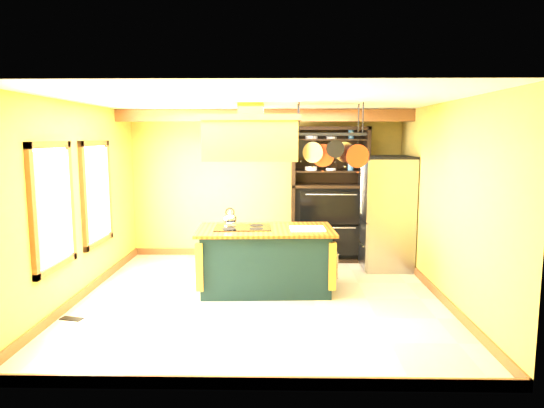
{
  "coord_description": "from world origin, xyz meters",
  "views": [
    {
      "loc": [
        0.29,
        -6.53,
        2.22
      ],
      "look_at": [
        0.16,
        0.3,
        1.29
      ],
      "focal_mm": 32.0,
      "sensor_mm": 36.0,
      "label": 1
    }
  ],
  "objects_px": {
    "kitchen_island": "(265,259)",
    "range_hood": "(251,136)",
    "pot_rack": "(330,143)",
    "hutch": "(329,209)",
    "refrigerator": "(386,215)"
  },
  "relations": [
    {
      "from": "kitchen_island",
      "to": "pot_rack",
      "type": "xyz_separation_m",
      "value": [
        0.92,
        -0.0,
        1.68
      ]
    },
    {
      "from": "kitchen_island",
      "to": "range_hood",
      "type": "xyz_separation_m",
      "value": [
        -0.2,
        -0.0,
        1.77
      ]
    },
    {
      "from": "pot_rack",
      "to": "range_hood",
      "type": "bearing_deg",
      "value": 180.0
    },
    {
      "from": "pot_rack",
      "to": "refrigerator",
      "type": "bearing_deg",
      "value": 50.45
    },
    {
      "from": "kitchen_island",
      "to": "range_hood",
      "type": "bearing_deg",
      "value": 177.5
    },
    {
      "from": "pot_rack",
      "to": "refrigerator",
      "type": "height_order",
      "value": "pot_rack"
    },
    {
      "from": "kitchen_island",
      "to": "refrigerator",
      "type": "distance_m",
      "value": 2.46
    },
    {
      "from": "pot_rack",
      "to": "refrigerator",
      "type": "xyz_separation_m",
      "value": [
        1.1,
        1.33,
        -1.23
      ]
    },
    {
      "from": "pot_rack",
      "to": "hutch",
      "type": "xyz_separation_m",
      "value": [
        0.18,
        1.88,
        -1.22
      ]
    },
    {
      "from": "pot_rack",
      "to": "hutch",
      "type": "distance_m",
      "value": 2.25
    },
    {
      "from": "range_hood",
      "to": "refrigerator",
      "type": "xyz_separation_m",
      "value": [
        2.22,
        1.33,
        -1.33
      ]
    },
    {
      "from": "kitchen_island",
      "to": "refrigerator",
      "type": "bearing_deg",
      "value": 30.8
    },
    {
      "from": "kitchen_island",
      "to": "refrigerator",
      "type": "xyz_separation_m",
      "value": [
        2.02,
        1.33,
        0.45
      ]
    },
    {
      "from": "kitchen_island",
      "to": "refrigerator",
      "type": "relative_size",
      "value": 1.07
    },
    {
      "from": "kitchen_island",
      "to": "hutch",
      "type": "height_order",
      "value": "hutch"
    }
  ]
}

